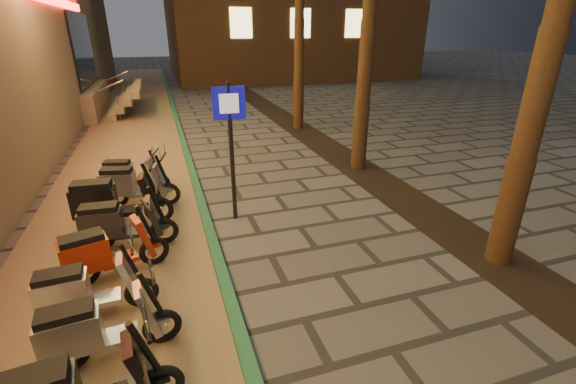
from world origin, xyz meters
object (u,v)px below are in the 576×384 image
object	(u,v)px
scooter_8	(83,291)
scooter_9	(103,252)
scooter_7	(94,329)
scooter_10	(117,224)
pedestrian_sign	(231,134)
scooter_11	(110,202)
scooter_13	(129,175)
scooter_12	(131,185)

from	to	relation	value
scooter_8	scooter_9	distance (m)	0.91
scooter_7	scooter_10	xyz separation A→B (m)	(0.06, 2.65, 0.03)
pedestrian_sign	scooter_7	world-z (taller)	pedestrian_sign
scooter_11	scooter_9	bearing A→B (deg)	-84.12
pedestrian_sign	scooter_10	bearing A→B (deg)	-162.52
scooter_10	scooter_13	distance (m)	2.66
scooter_8	scooter_7	bearing A→B (deg)	-77.64
scooter_7	scooter_12	world-z (taller)	scooter_12
pedestrian_sign	scooter_11	distance (m)	2.66
scooter_7	scooter_13	bearing A→B (deg)	82.39
scooter_9	scooter_10	distance (m)	0.94
scooter_10	scooter_13	size ratio (longest dim) A/B	1.08
scooter_13	pedestrian_sign	bearing A→B (deg)	-31.00
scooter_11	scooter_12	bearing A→B (deg)	76.38
scooter_11	pedestrian_sign	bearing A→B (deg)	-3.95
scooter_8	scooter_10	xyz separation A→B (m)	(0.30, 1.82, 0.04)
scooter_7	scooter_8	size ratio (longest dim) A/B	1.03
scooter_10	scooter_12	bearing A→B (deg)	89.96
scooter_10	scooter_11	bearing A→B (deg)	105.51
pedestrian_sign	scooter_10	xyz separation A→B (m)	(-2.17, -0.53, -1.29)
scooter_8	scooter_11	size ratio (longest dim) A/B	0.81
scooter_9	scooter_12	bearing A→B (deg)	67.52
scooter_7	scooter_11	size ratio (longest dim) A/B	0.84
scooter_12	scooter_13	size ratio (longest dim) A/B	1.11
scooter_8	scooter_9	size ratio (longest dim) A/B	0.94
scooter_8	scooter_12	distance (m)	3.69
scooter_9	scooter_11	distance (m)	1.82
scooter_9	scooter_13	world-z (taller)	scooter_9
scooter_10	scooter_13	xyz separation A→B (m)	(0.06, 2.65, -0.04)
scooter_7	scooter_11	xyz separation A→B (m)	(-0.11, 3.54, 0.09)
scooter_7	scooter_8	world-z (taller)	scooter_7
scooter_8	scooter_10	world-z (taller)	scooter_10
scooter_9	scooter_12	world-z (taller)	scooter_12
scooter_11	scooter_13	distance (m)	1.78
scooter_8	scooter_10	bearing A→B (deg)	77.19
pedestrian_sign	scooter_10	distance (m)	2.58
scooter_7	scooter_12	bearing A→B (deg)	81.10
pedestrian_sign	scooter_12	world-z (taller)	pedestrian_sign
scooter_9	scooter_10	world-z (taller)	scooter_10
scooter_8	scooter_13	xyz separation A→B (m)	(0.36, 4.47, 0.00)
scooter_11	scooter_12	size ratio (longest dim) A/B	1.11
scooter_8	scooter_13	distance (m)	4.49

